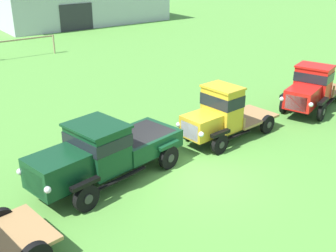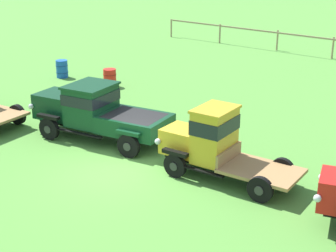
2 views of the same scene
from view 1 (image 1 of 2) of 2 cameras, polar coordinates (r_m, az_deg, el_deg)
name	(u,v)px [view 1 (image 1 of 2)]	position (r m, az deg, el deg)	size (l,w,h in m)	color
ground_plane	(198,175)	(14.28, 4.13, -6.67)	(240.00, 240.00, 0.00)	#518E38
farm_shed	(80,1)	(45.50, -11.82, 16.22)	(16.99, 9.26, 4.12)	#B2B7BC
vintage_truck_second_in_line	(104,151)	(13.63, -8.67, -3.33)	(5.67, 2.93, 2.05)	black
vintage_truck_midrow_center	(221,114)	(16.42, 7.13, 1.58)	(4.68, 2.09, 2.23)	black
vintage_truck_far_side	(311,88)	(20.51, 18.79, 4.87)	(5.14, 3.06, 2.13)	black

